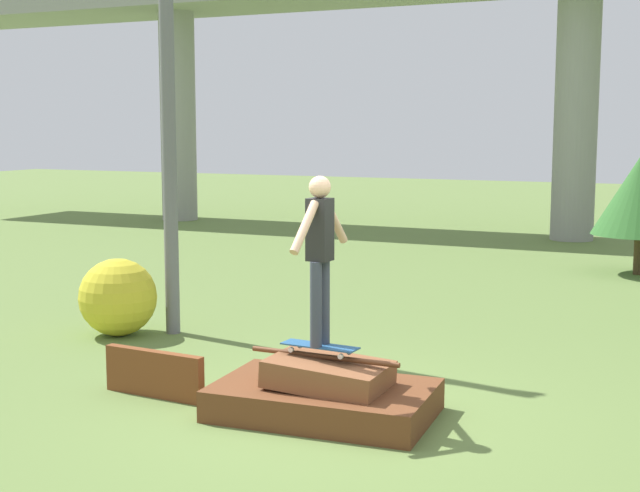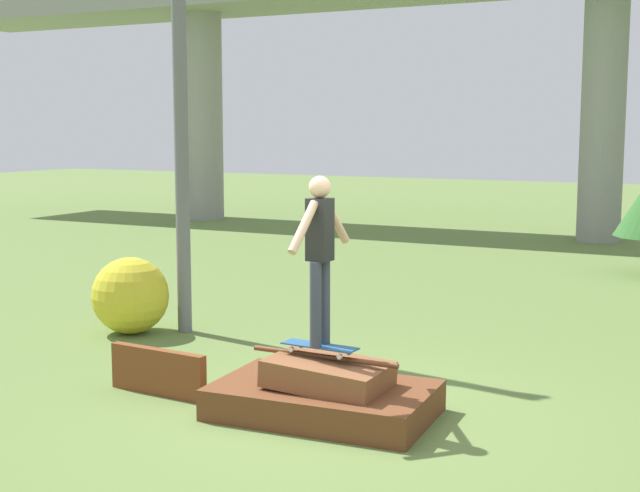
# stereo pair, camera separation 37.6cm
# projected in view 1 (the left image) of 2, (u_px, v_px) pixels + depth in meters

# --- Properties ---
(ground_plane) EXTENTS (80.00, 80.00, 0.00)m
(ground_plane) POSITION_uv_depth(u_px,v_px,m) (324.00, 415.00, 9.11)
(ground_plane) COLOR olive
(scrap_pile) EXTENTS (2.28, 1.50, 0.64)m
(scrap_pile) POSITION_uv_depth(u_px,v_px,m) (325.00, 394.00, 9.07)
(scrap_pile) COLOR brown
(scrap_pile) RESTS_ON ground_plane
(scrap_plank_loose) EXTENTS (1.27, 0.19, 0.51)m
(scrap_plank_loose) POSITION_uv_depth(u_px,v_px,m) (154.00, 374.00, 9.71)
(scrap_plank_loose) COLOR brown
(scrap_plank_loose) RESTS_ON ground_plane
(skateboard) EXTENTS (0.82, 0.28, 0.09)m
(skateboard) POSITION_uv_depth(u_px,v_px,m) (320.00, 346.00, 9.04)
(skateboard) COLOR #23517F
(skateboard) RESTS_ON scrap_pile
(skater) EXTENTS (0.23, 1.12, 1.72)m
(skater) POSITION_uv_depth(u_px,v_px,m) (320.00, 248.00, 8.90)
(skater) COLOR #383D4C
(skater) RESTS_ON skateboard
(highway_overpass) EXTENTS (44.00, 3.32, 7.03)m
(highway_overpass) POSITION_uv_depth(u_px,v_px,m) (580.00, 4.00, 22.42)
(highway_overpass) COLOR gray
(highway_overpass) RESTS_ON ground_plane
(utility_pole) EXTENTS (1.30, 0.20, 7.13)m
(utility_pole) POSITION_uv_depth(u_px,v_px,m) (167.00, 71.00, 12.25)
(utility_pole) COLOR slate
(utility_pole) RESTS_ON ground_plane
(bush_yellow_flowering) EXTENTS (1.10, 1.10, 1.10)m
(bush_yellow_flowering) POSITION_uv_depth(u_px,v_px,m) (118.00, 297.00, 12.53)
(bush_yellow_flowering) COLOR gold
(bush_yellow_flowering) RESTS_ON ground_plane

